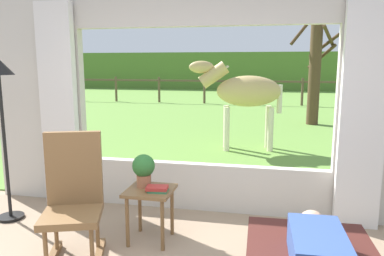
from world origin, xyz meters
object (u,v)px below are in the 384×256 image
object	(u,v)px
floor_lamp_left	(0,90)
book_stack	(157,189)
rocking_chair	(73,199)
horse	(244,92)
pasture_tree	(315,70)
potted_plant	(144,168)
side_table	(150,199)

from	to	relation	value
floor_lamp_left	book_stack	bearing A→B (deg)	-7.36
rocking_chair	horse	bearing A→B (deg)	56.76
rocking_chair	pasture_tree	xyz separation A→B (m)	(2.79, 8.04, 0.96)
potted_plant	pasture_tree	distance (m)	7.91
potted_plant	floor_lamp_left	distance (m)	1.77
side_table	pasture_tree	xyz separation A→B (m)	(2.25, 7.58, 1.08)
potted_plant	floor_lamp_left	world-z (taller)	floor_lamp_left
potted_plant	side_table	bearing A→B (deg)	-36.87
horse	floor_lamp_left	bearing A→B (deg)	140.31
rocking_chair	pasture_tree	bearing A→B (deg)	51.62
side_table	book_stack	xyz separation A→B (m)	(0.09, -0.05, 0.12)
potted_plant	book_stack	size ratio (longest dim) A/B	1.52
horse	rocking_chair	bearing A→B (deg)	156.73
book_stack	floor_lamp_left	world-z (taller)	floor_lamp_left
book_stack	pasture_tree	bearing A→B (deg)	74.21
potted_plant	pasture_tree	world-z (taller)	pasture_tree
potted_plant	horse	world-z (taller)	horse
potted_plant	pasture_tree	size ratio (longest dim) A/B	0.10
rocking_chair	book_stack	distance (m)	0.75
book_stack	floor_lamp_left	size ratio (longest dim) A/B	0.12
pasture_tree	horse	bearing A→B (deg)	-115.27
potted_plant	floor_lamp_left	bearing A→B (deg)	175.86
floor_lamp_left	potted_plant	bearing A→B (deg)	-4.14
floor_lamp_left	horse	bearing A→B (deg)	59.58
side_table	floor_lamp_left	xyz separation A→B (m)	(-1.69, 0.18, 1.00)
floor_lamp_left	pasture_tree	distance (m)	8.39
side_table	floor_lamp_left	world-z (taller)	floor_lamp_left
rocking_chair	book_stack	size ratio (longest dim) A/B	5.31
rocking_chair	floor_lamp_left	world-z (taller)	floor_lamp_left
book_stack	floor_lamp_left	distance (m)	2.00
floor_lamp_left	side_table	bearing A→B (deg)	-5.96
book_stack	side_table	bearing A→B (deg)	149.66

